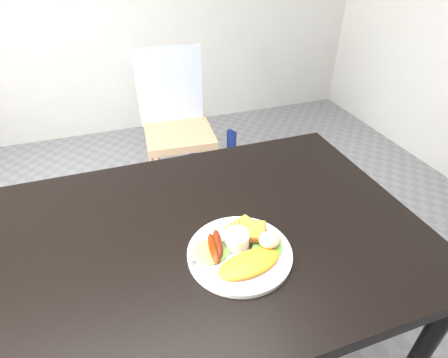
% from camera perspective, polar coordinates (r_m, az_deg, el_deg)
% --- Properties ---
extents(dining_table, '(1.20, 0.80, 0.04)m').
position_cam_1_polar(dining_table, '(0.97, -3.74, -9.37)').
color(dining_table, black).
rests_on(dining_table, ground).
extents(dining_chair, '(0.41, 0.41, 0.05)m').
position_cam_1_polar(dining_chair, '(2.07, -7.35, 7.21)').
color(dining_chair, tan).
rests_on(dining_chair, ground).
extents(person, '(0.62, 0.47, 1.56)m').
position_cam_1_polar(person, '(1.56, 0.46, 11.43)').
color(person, navy).
rests_on(person, ground).
extents(plate, '(0.26, 0.26, 0.01)m').
position_cam_1_polar(plate, '(0.89, 2.56, -11.97)').
color(plate, white).
rests_on(plate, dining_table).
extents(lettuce_left, '(0.11, 0.11, 0.01)m').
position_cam_1_polar(lettuce_left, '(0.88, -2.19, -11.70)').
color(lettuce_left, '#64A33E').
rests_on(lettuce_left, plate).
extents(lettuce_right, '(0.10, 0.10, 0.01)m').
position_cam_1_polar(lettuce_right, '(0.89, 7.07, -11.19)').
color(lettuce_right, '#59A130').
rests_on(lettuce_right, plate).
extents(omelette, '(0.17, 0.10, 0.02)m').
position_cam_1_polar(omelette, '(0.85, 4.15, -13.61)').
color(omelette, orange).
rests_on(omelette, plate).
extents(sausage_a, '(0.04, 0.10, 0.02)m').
position_cam_1_polar(sausage_a, '(0.86, -1.67, -11.24)').
color(sausage_a, '#632105').
rests_on(sausage_a, lettuce_left).
extents(sausage_b, '(0.04, 0.10, 0.02)m').
position_cam_1_polar(sausage_b, '(0.88, -1.02, -10.42)').
color(sausage_b, '#5F190E').
rests_on(sausage_b, lettuce_left).
extents(ramekin, '(0.08, 0.08, 0.04)m').
position_cam_1_polar(ramekin, '(0.89, 2.05, -9.83)').
color(ramekin, white).
rests_on(ramekin, plate).
extents(toast_a, '(0.11, 0.11, 0.01)m').
position_cam_1_polar(toast_a, '(0.93, 3.44, -8.35)').
color(toast_a, '#9A671E').
rests_on(toast_a, plate).
extents(toast_b, '(0.09, 0.09, 0.01)m').
position_cam_1_polar(toast_b, '(0.91, 4.59, -8.45)').
color(toast_b, brown).
rests_on(toast_b, toast_a).
extents(potato_salad, '(0.07, 0.07, 0.03)m').
position_cam_1_polar(potato_salad, '(0.89, 7.47, -9.83)').
color(potato_salad, '#F0EDAF').
rests_on(potato_salad, lettuce_right).
extents(fork, '(0.17, 0.02, 0.00)m').
position_cam_1_polar(fork, '(0.88, 0.15, -12.24)').
color(fork, '#ADAFB7').
rests_on(fork, plate).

